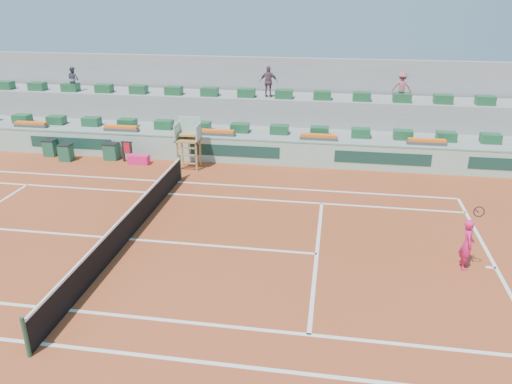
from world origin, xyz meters
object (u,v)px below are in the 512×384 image
(player_bag, at_px, (139,160))
(umpire_chair, at_px, (189,136))
(drink_cooler_a, at_px, (111,151))
(tennis_player, at_px, (467,244))

(player_bag, bearing_deg, umpire_chair, -1.45)
(umpire_chair, distance_m, drink_cooler_a, 4.39)
(drink_cooler_a, bearing_deg, player_bag, -15.94)
(player_bag, xyz_separation_m, umpire_chair, (2.60, -0.07, 1.32))
(umpire_chair, xyz_separation_m, drink_cooler_a, (-4.21, 0.52, -1.12))
(umpire_chair, bearing_deg, player_bag, 178.55)
(umpire_chair, xyz_separation_m, tennis_player, (10.89, -7.62, -0.72))
(player_bag, relative_size, tennis_player, 0.45)
(drink_cooler_a, distance_m, tennis_player, 17.16)
(drink_cooler_a, xyz_separation_m, tennis_player, (15.10, -8.14, 0.40))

